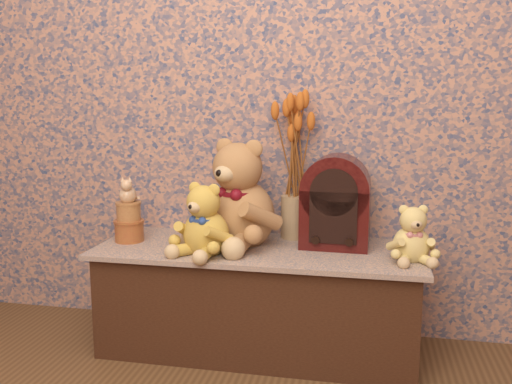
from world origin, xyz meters
TOP-DOWN VIEW (x-y plane):
  - display_shelf at (0.00, 1.25)m, footprint 1.33×0.52m
  - teddy_large at (-0.08, 1.29)m, footprint 0.53×0.56m
  - teddy_medium at (-0.19, 1.12)m, footprint 0.33×0.36m
  - teddy_small at (0.60, 1.18)m, footprint 0.22×0.25m
  - cathedral_radio at (0.31, 1.33)m, footprint 0.28×0.21m
  - ceramic_vase at (0.12, 1.44)m, footprint 0.14×0.14m
  - dried_stalks at (0.12, 1.44)m, footprint 0.27×0.27m
  - biscuit_tin_lower at (-0.56, 1.24)m, footprint 0.15×0.15m
  - biscuit_tin_upper at (-0.56, 1.24)m, footprint 0.12×0.12m
  - cat_figurine at (-0.56, 1.24)m, footprint 0.11×0.11m

SIDE VIEW (x-z plane):
  - display_shelf at x=0.00m, z-range 0.00..0.44m
  - biscuit_tin_lower at x=-0.56m, z-range 0.44..0.53m
  - ceramic_vase at x=0.12m, z-range 0.44..0.63m
  - teddy_small at x=0.60m, z-range 0.44..0.67m
  - biscuit_tin_upper at x=-0.56m, z-range 0.53..0.61m
  - teddy_medium at x=-0.19m, z-range 0.44..0.75m
  - cathedral_radio at x=0.31m, z-range 0.44..0.82m
  - cat_figurine at x=-0.56m, z-range 0.61..0.73m
  - teddy_large at x=-0.08m, z-range 0.44..0.92m
  - dried_stalks at x=0.12m, z-range 0.63..1.05m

